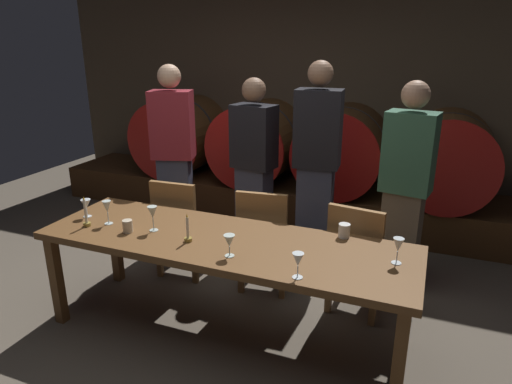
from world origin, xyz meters
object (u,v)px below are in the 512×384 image
Objects in this scene: guest_far_left at (174,158)px; wine_glass_far_left at (86,204)px; chair_right at (358,254)px; cup_left at (128,226)px; cup_right at (344,231)px; wine_barrel_far_left at (182,135)px; candle_right at (188,234)px; wine_glass_far_right at (398,246)px; wine_glass_center_left at (153,213)px; chair_center at (264,235)px; wine_barrel_far_right at (448,158)px; guest_center_left at (254,168)px; dining_table at (224,248)px; wine_barrel_center_right at (343,149)px; guest_far_right at (406,186)px; candle_left at (86,218)px; wine_glass_left at (107,208)px; guest_center_right at (316,167)px; wine_barrel_center_left at (259,142)px; chair_left at (180,223)px; wine_glass_right at (298,260)px; wine_glass_center_right at (229,241)px.

wine_glass_far_left is at bearing 68.69° from guest_far_left.
chair_right reaches higher than wine_glass_far_left.
cup_left is 0.93× the size of cup_right.
wine_barrel_far_left is 2.88m from candle_right.
wine_glass_far_right is at bearing 2.32° from wine_glass_far_left.
wine_glass_center_left is 0.19m from cup_left.
wine_barrel_far_left is at bearing -51.11° from chair_center.
guest_far_left reaches higher than cup_right.
wine_barrel_far_right is 1.07× the size of chair_right.
guest_center_left is (0.76, 0.13, -0.06)m from guest_far_left.
dining_table is 1.28m from guest_center_left.
chair_center is (-0.26, -1.69, -0.36)m from wine_barrel_center_right.
chair_center is at bearing 36.80° from guest_far_right.
candle_left is at bearing 42.69° from guest_far_right.
wine_glass_far_left is (-0.07, -1.12, -0.09)m from guest_far_left.
wine_barrel_center_right is at bearing 62.45° from candle_left.
candle_right is at bearing -6.31° from wine_glass_far_left.
cup_left is at bearing -17.58° from wine_glass_left.
guest_center_right is 8.13× the size of candle_left.
dining_table is 11.27× the size of candle_left.
wine_barrel_center_left is at bearing 124.92° from cup_right.
wine_barrel_far_left is 1.40m from guest_far_left.
wine_glass_right is (1.31, -0.93, 0.34)m from chair_left.
wine_barrel_center_left is 5.87× the size of wine_glass_far_right.
dining_table is 0.67m from chair_center.
guest_center_right reaches higher than wine_barrel_far_right.
cup_right is at bearing 78.95° from guest_far_right.
wine_barrel_far_left is at bearing 125.79° from wine_glass_center_right.
wine_barrel_center_right is at bearing 82.51° from dining_table.
wine_barrel_center_right is 4.84× the size of candle_right.
chair_right reaches higher than wine_glass_center_right.
candle_left is (-0.32, -2.50, -0.06)m from wine_barrel_center_left.
dining_table is at bearing 71.60° from guest_center_right.
candle_right is 1.40× the size of wine_glass_center_right.
wine_glass_center_right is (-0.91, -1.37, -0.05)m from guest_far_right.
wine_barrel_far_right is 6.75× the size of wine_glass_center_right.
chair_left is 5.47× the size of wine_glass_far_right.
wine_barrel_far_right is 5.87× the size of wine_glass_far_right.
wine_barrel_center_right reaches higher than cup_right.
candle_right is at bearing 107.13° from guest_far_left.
chair_right is 0.48× the size of guest_center_right.
wine_glass_left is at bearing -175.90° from wine_glass_far_right.
dining_table is at bearing -97.49° from wine_barrel_center_right.
wine_glass_right is (0.56, -0.96, 0.34)m from chair_center.
guest_center_left is 1.50m from wine_glass_far_left.
wine_glass_center_left is (-0.82, -1.26, -0.09)m from guest_center_right.
wine_glass_center_right is (0.34, -0.09, 0.04)m from candle_right.
wine_barrel_center_left is 1.00× the size of wine_barrel_far_right.
wine_glass_center_left is at bearing 44.55° from chair_center.
wine_barrel_far_left is 10.85× the size of cup_left.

